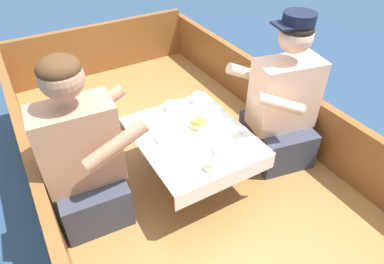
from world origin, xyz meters
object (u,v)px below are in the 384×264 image
(sandwich, at_px, (198,123))
(coffee_cup_starboard, at_px, (171,106))
(person_port, at_px, (83,158))
(coffee_cup_port, at_px, (199,98))
(person_starboard, at_px, (281,107))
(tin_can, at_px, (210,165))

(sandwich, distance_m, coffee_cup_starboard, 0.25)
(person_port, bearing_deg, coffee_cup_port, 17.21)
(sandwich, bearing_deg, coffee_cup_port, 57.89)
(sandwich, bearing_deg, person_starboard, -12.21)
(person_port, height_order, sandwich, person_port)
(coffee_cup_starboard, bearing_deg, sandwich, -78.29)
(sandwich, relative_size, tin_can, 1.73)
(person_starboard, xyz_separation_m, coffee_cup_port, (-0.40, 0.35, 0.00))
(person_port, height_order, tin_can, person_port)
(person_port, bearing_deg, tin_can, -30.25)
(person_starboard, distance_m, tin_can, 0.71)
(person_port, xyz_separation_m, coffee_cup_port, (0.83, 0.19, 0.00))
(sandwich, relative_size, coffee_cup_port, 1.08)
(sandwich, xyz_separation_m, coffee_cup_starboard, (-0.05, 0.25, -0.00))
(sandwich, bearing_deg, tin_can, -111.16)
(sandwich, distance_m, coffee_cup_port, 0.27)
(person_starboard, distance_m, coffee_cup_port, 0.53)
(person_starboard, distance_m, coffee_cup_starboard, 0.70)
(person_starboard, xyz_separation_m, tin_can, (-0.68, -0.22, -0.01))
(coffee_cup_starboard, bearing_deg, person_starboard, -31.52)
(sandwich, height_order, coffee_cup_starboard, coffee_cup_starboard)
(person_port, relative_size, sandwich, 8.40)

